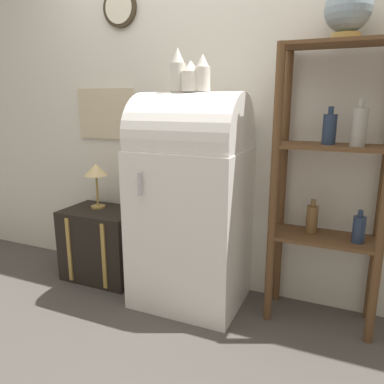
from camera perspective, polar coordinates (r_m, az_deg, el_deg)
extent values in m
plane|color=#4C4742|center=(2.53, -2.78, -18.61)|extent=(12.00, 12.00, 0.00)
cube|color=silver|center=(2.67, 2.54, 13.62)|extent=(7.00, 0.05, 2.70)
cylinder|color=#382D1E|center=(3.01, -10.94, 25.84)|extent=(0.27, 0.03, 0.27)
cylinder|color=beige|center=(2.99, -11.16, 25.89)|extent=(0.22, 0.01, 0.22)
cube|color=#C6B793|center=(3.04, -12.98, 11.53)|extent=(0.50, 0.02, 0.38)
cube|color=white|center=(2.52, -0.24, -5.44)|extent=(0.71, 0.57, 1.06)
cylinder|color=white|center=(2.39, -0.26, 8.48)|extent=(0.69, 0.54, 0.54)
cylinder|color=#B7B7BC|center=(2.25, -7.96, 1.23)|extent=(0.02, 0.02, 0.14)
cube|color=black|center=(3.02, -13.37, -7.66)|extent=(0.57, 0.40, 0.55)
cube|color=#AD8942|center=(2.97, -18.22, -8.36)|extent=(0.03, 0.01, 0.49)
cube|color=#AD8942|center=(2.78, -13.29, -9.58)|extent=(0.03, 0.01, 0.49)
cylinder|color=brown|center=(2.25, 12.34, -0.02)|extent=(0.05, 0.05, 1.67)
cylinder|color=brown|center=(2.51, 13.58, 1.32)|extent=(0.05, 0.05, 1.67)
cylinder|color=brown|center=(2.48, 27.04, 0.03)|extent=(0.05, 0.05, 1.67)
cube|color=brown|center=(2.42, 19.48, -6.61)|extent=(0.62, 0.30, 0.02)
cube|color=brown|center=(2.30, 20.60, 6.50)|extent=(0.62, 0.30, 0.02)
cube|color=brown|center=(2.30, 21.84, 20.31)|extent=(0.62, 0.30, 0.02)
cylinder|color=#23334C|center=(2.37, 24.08, -5.25)|extent=(0.07, 0.07, 0.16)
cylinder|color=#23334C|center=(2.34, 24.31, -2.99)|extent=(0.03, 0.03, 0.04)
cylinder|color=brown|center=(2.43, 17.80, -4.04)|extent=(0.07, 0.07, 0.17)
cylinder|color=brown|center=(2.40, 17.99, -1.57)|extent=(0.03, 0.03, 0.04)
cylinder|color=#23334C|center=(2.30, 20.20, 8.94)|extent=(0.08, 0.08, 0.17)
cylinder|color=#23334C|center=(2.30, 20.43, 11.60)|extent=(0.03, 0.03, 0.04)
cylinder|color=#9E998E|center=(2.26, 24.11, 8.94)|extent=(0.08, 0.08, 0.21)
cylinder|color=#9E998E|center=(2.25, 24.43, 12.19)|extent=(0.03, 0.03, 0.05)
cylinder|color=#AD8942|center=(2.32, 22.35, 20.97)|extent=(0.15, 0.15, 0.04)
sphere|color=#7F939E|center=(2.34, 22.70, 24.41)|extent=(0.24, 0.24, 0.24)
cylinder|color=beige|center=(2.42, -2.19, 17.02)|extent=(0.10, 0.10, 0.17)
cone|color=beige|center=(2.43, -2.22, 20.12)|extent=(0.08, 0.08, 0.09)
cylinder|color=silver|center=(2.37, -0.20, 16.47)|extent=(0.11, 0.11, 0.12)
cone|color=silver|center=(2.37, -0.20, 18.68)|extent=(0.10, 0.10, 0.06)
cylinder|color=silver|center=(2.35, 1.61, 16.77)|extent=(0.09, 0.09, 0.14)
cone|color=silver|center=(2.36, 1.63, 19.43)|extent=(0.08, 0.08, 0.08)
cylinder|color=#AD8942|center=(3.00, -14.10, -2.18)|extent=(0.11, 0.11, 0.02)
cylinder|color=#AD8942|center=(2.96, -14.25, 0.20)|extent=(0.02, 0.02, 0.24)
cone|color=#DBC184|center=(2.93, -14.43, 3.32)|extent=(0.18, 0.18, 0.09)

